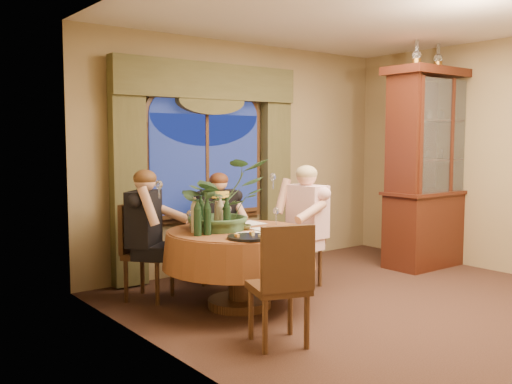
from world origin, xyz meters
TOP-DOWN VIEW (x-y plane):
  - floor at (0.00, 0.00)m, footprint 5.00×5.00m
  - wall_back at (0.00, 2.50)m, footprint 4.50×0.00m
  - ceiling at (0.00, 0.00)m, footprint 5.00×5.00m
  - window at (-0.60, 2.43)m, footprint 1.62×0.10m
  - arched_transom at (-0.60, 2.43)m, footprint 1.60×0.06m
  - drapery_left at (-1.63, 2.38)m, footprint 0.38×0.14m
  - drapery_right at (0.43, 2.38)m, footprint 0.38×0.14m
  - swag_valance at (-0.60, 2.35)m, footprint 2.45×0.16m
  - dining_table at (-1.12, 1.04)m, footprint 1.84×1.84m
  - china_cabinet at (1.96, 1.05)m, footprint 1.52×0.60m
  - oil_lamp_left at (1.53, 1.05)m, footprint 0.11×0.11m
  - oil_lamp_center at (1.96, 1.05)m, footprint 0.11×0.11m
  - oil_lamp_right at (2.39, 1.05)m, footprint 0.11×0.11m
  - chair_right at (-0.18, 1.26)m, footprint 0.50×0.50m
  - chair_back_right at (-0.75, 2.02)m, footprint 0.54×0.54m
  - chair_back at (-1.68, 1.82)m, footprint 0.59×0.59m
  - chair_front_left at (-1.47, 0.05)m, footprint 0.53×0.53m
  - person_pink at (-0.18, 1.12)m, footprint 0.48×0.51m
  - person_back at (-1.77, 1.75)m, footprint 0.64×0.64m
  - person_scarf at (-0.74, 1.97)m, footprint 0.57×0.55m
  - stoneware_vase at (-1.24, 1.19)m, footprint 0.14×0.14m
  - centerpiece_plant at (-1.25, 1.19)m, footprint 0.87×0.96m
  - olive_bowl at (-1.08, 1.03)m, footprint 0.14×0.14m
  - cheese_platter at (-1.34, 0.60)m, footprint 0.37×0.37m
  - wine_bottle_0 at (-1.54, 1.17)m, footprint 0.07×0.07m
  - wine_bottle_1 at (-1.33, 1.06)m, footprint 0.07×0.07m
  - wine_bottle_2 at (-1.42, 1.25)m, footprint 0.07×0.07m
  - wine_bottle_3 at (-1.62, 1.00)m, footprint 0.07×0.07m
  - wine_bottle_4 at (-1.52, 0.98)m, footprint 0.07×0.07m
  - wine_bottle_5 at (-1.33, 0.95)m, footprint 0.07×0.07m
  - tasting_paper_0 at (-0.92, 0.88)m, footprint 0.22×0.31m
  - tasting_paper_1 at (-0.79, 1.31)m, footprint 0.21×0.30m
  - tasting_paper_2 at (-1.18, 0.75)m, footprint 0.24×0.32m
  - wine_glass_person_pink at (-0.64, 1.08)m, footprint 0.07×0.07m
  - wine_glass_person_back at (-1.45, 1.40)m, footprint 0.07×0.07m
  - wine_glass_person_scarf at (-0.94, 1.49)m, footprint 0.07×0.07m

SIDE VIEW (x-z plane):
  - floor at x=0.00m, z-range 0.00..0.00m
  - dining_table at x=-1.12m, z-range 0.00..0.75m
  - chair_right at x=-0.18m, z-range 0.00..0.96m
  - chair_back_right at x=-0.75m, z-range 0.00..0.96m
  - chair_back at x=-1.68m, z-range 0.00..0.96m
  - chair_front_left at x=-1.47m, z-range 0.00..0.96m
  - person_scarf at x=-0.74m, z-range 0.00..1.24m
  - person_back at x=-1.77m, z-range 0.00..1.32m
  - person_pink at x=-0.18m, z-range 0.00..1.34m
  - tasting_paper_0 at x=-0.92m, z-range 0.75..0.76m
  - tasting_paper_1 at x=-0.79m, z-range 0.75..0.76m
  - tasting_paper_2 at x=-1.18m, z-range 0.75..0.76m
  - cheese_platter at x=-1.34m, z-range 0.75..0.77m
  - olive_bowl at x=-1.08m, z-range 0.75..0.79m
  - wine_glass_person_pink at x=-0.64m, z-range 0.75..0.93m
  - wine_glass_person_back at x=-1.45m, z-range 0.75..0.93m
  - wine_glass_person_scarf at x=-0.94m, z-range 0.75..0.93m
  - stoneware_vase at x=-1.24m, z-range 0.75..1.02m
  - wine_bottle_0 at x=-1.54m, z-range 0.75..1.08m
  - wine_bottle_1 at x=-1.33m, z-range 0.75..1.08m
  - wine_bottle_2 at x=-1.42m, z-range 0.75..1.08m
  - wine_bottle_3 at x=-1.62m, z-range 0.75..1.08m
  - wine_bottle_4 at x=-1.52m, z-range 0.75..1.08m
  - wine_bottle_5 at x=-1.33m, z-range 0.75..1.08m
  - drapery_left at x=-1.63m, z-range 0.02..2.34m
  - drapery_right at x=0.43m, z-range 0.02..2.34m
  - china_cabinet at x=1.96m, z-range 0.00..2.48m
  - window at x=-0.60m, z-range 0.64..1.96m
  - centerpiece_plant at x=-1.25m, z-range 0.95..1.70m
  - wall_back at x=0.00m, z-range -0.85..3.65m
  - arched_transom at x=-0.60m, z-range 1.86..2.30m
  - swag_valance at x=-0.60m, z-range 2.07..2.49m
  - oil_lamp_left at x=1.53m, z-range 2.48..2.82m
  - oil_lamp_center at x=1.96m, z-range 2.48..2.82m
  - oil_lamp_right at x=2.39m, z-range 2.48..2.82m
  - ceiling at x=0.00m, z-range 2.80..2.80m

